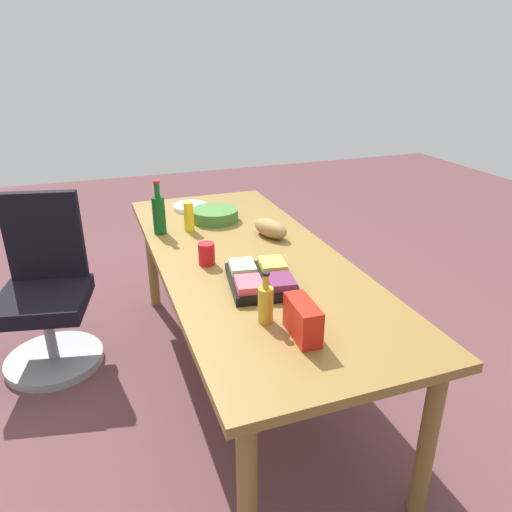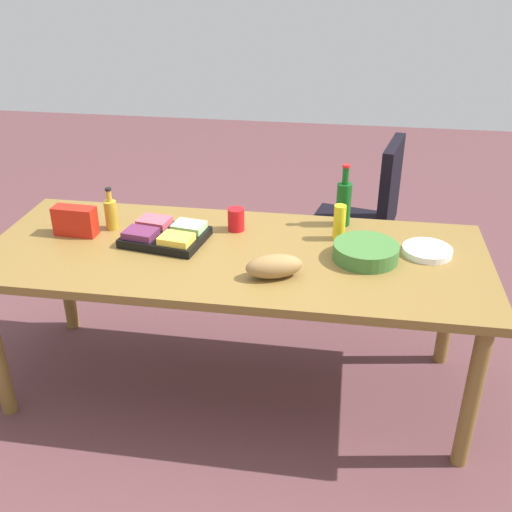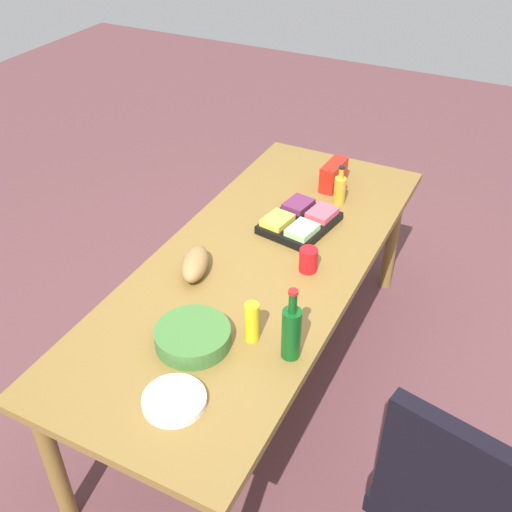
# 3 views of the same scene
# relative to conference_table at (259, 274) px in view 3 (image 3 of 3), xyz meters

# --- Properties ---
(ground_plane) EXTENTS (10.00, 10.00, 0.00)m
(ground_plane) POSITION_rel_conference_table_xyz_m (0.00, 0.00, -0.69)
(ground_plane) COLOR brown
(conference_table) EXTENTS (2.27, 0.91, 0.76)m
(conference_table) POSITION_rel_conference_table_xyz_m (0.00, 0.00, 0.00)
(conference_table) COLOR brown
(conference_table) RESTS_ON ground
(office_chair) EXTENTS (0.57, 0.57, 1.00)m
(office_chair) POSITION_rel_conference_table_xyz_m (-0.58, -1.03, -0.31)
(office_chair) COLOR gray
(office_chair) RESTS_ON ground
(fruit_platter) EXTENTS (0.40, 0.33, 0.07)m
(fruit_platter) POSITION_rel_conference_table_xyz_m (0.34, -0.05, 0.11)
(fruit_platter) COLOR black
(fruit_platter) RESTS_ON conference_table
(bread_loaf) EXTENTS (0.26, 0.18, 0.10)m
(bread_loaf) POSITION_rel_conference_table_xyz_m (-0.21, 0.21, 0.13)
(bread_loaf) COLOR olive
(bread_loaf) RESTS_ON conference_table
(salad_bowl) EXTENTS (0.29, 0.29, 0.07)m
(salad_bowl) POSITION_rel_conference_table_xyz_m (-0.58, -0.01, 0.11)
(salad_bowl) COLOR #3D6F31
(salad_bowl) RESTS_ON conference_table
(chip_bag_red) EXTENTS (0.20, 0.09, 0.14)m
(chip_bag_red) POSITION_rel_conference_table_xyz_m (0.78, -0.06, 0.15)
(chip_bag_red) COLOR red
(chip_bag_red) RESTS_ON conference_table
(mustard_bottle) EXTENTS (0.07, 0.07, 0.17)m
(mustard_bottle) POSITION_rel_conference_table_xyz_m (-0.46, -0.20, 0.16)
(mustard_bottle) COLOR yellow
(mustard_bottle) RESTS_ON conference_table
(red_solo_cup) EXTENTS (0.08, 0.08, 0.11)m
(red_solo_cup) POSITION_rel_conference_table_xyz_m (0.03, -0.22, 0.13)
(red_solo_cup) COLOR red
(red_solo_cup) RESTS_ON conference_table
(dressing_bottle) EXTENTS (0.07, 0.07, 0.21)m
(dressing_bottle) POSITION_rel_conference_table_xyz_m (0.63, -0.14, 0.16)
(dressing_bottle) COLOR gold
(dressing_bottle) RESTS_ON conference_table
(paper_plate_stack) EXTENTS (0.27, 0.27, 0.03)m
(paper_plate_stack) POSITION_rel_conference_table_xyz_m (-0.86, -0.11, 0.09)
(paper_plate_stack) COLOR white
(paper_plate_stack) RESTS_ON conference_table
(wine_bottle) EXTENTS (0.09, 0.09, 0.31)m
(wine_bottle) POSITION_rel_conference_table_xyz_m (-0.47, -0.37, 0.19)
(wine_bottle) COLOR #0E4D17
(wine_bottle) RESTS_ON conference_table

